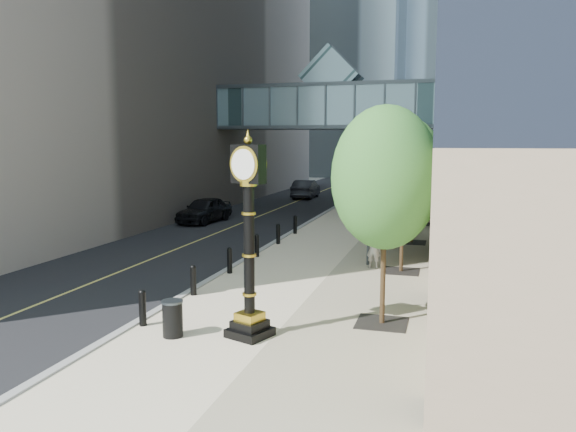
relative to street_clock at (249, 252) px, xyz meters
The scene contains 14 objects.
ground 2.54m from the street_clock, 112.63° to the right, with size 320.00×320.00×0.00m, color gray.
road 39.76m from the street_clock, 100.77° to the left, with size 8.00×180.00×0.02m, color black.
sidewalk 39.07m from the street_clock, 89.14° to the left, with size 8.00×180.00×0.06m, color beige.
curb 39.21m from the street_clock, 95.01° to the left, with size 0.25×180.00×0.07m, color gray.
distant_tower_c 122.94m from the street_clock, 93.09° to the left, with size 22.00×22.00×65.00m, color #9DB7C6.
skywalk 27.75m from the street_clock, 97.21° to the left, with size 17.00×4.20×5.80m.
entrance_canopy 13.49m from the street_clock, 76.75° to the left, with size 3.00×8.00×4.38m.
bollard_row 8.77m from the street_clock, 111.29° to the left, with size 0.20×16.20×0.90m.
street_trees 12.98m from the street_clock, 75.71° to the left, with size 2.92×28.61×6.01m.
street_clock is the anchor object (origin of this frame).
trash_bin 2.68m from the street_clock, 163.79° to the right, with size 0.52×0.52×0.90m, color black.
pedestrian 9.16m from the street_clock, 76.82° to the left, with size 0.56×0.37×1.53m, color #A9A69A.
car_near 21.31m from the street_clock, 117.43° to the left, with size 1.86×4.63×1.58m, color black.
car_far 35.93m from the street_clock, 101.78° to the left, with size 1.71×4.90×1.61m, color black.
Camera 1 is at (5.21, -12.22, 5.11)m, focal length 35.00 mm.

